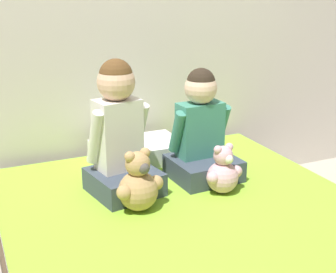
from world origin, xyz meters
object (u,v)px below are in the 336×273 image
(pillow_at_headboard, at_px, (137,151))
(teddy_bear_held_by_right_child, at_px, (223,172))
(teddy_bear_held_by_left_child, at_px, (138,185))
(child_on_left, at_px, (119,134))
(bed, at_px, (194,248))
(child_on_right, at_px, (202,133))

(pillow_at_headboard, bearing_deg, teddy_bear_held_by_right_child, -68.47)
(teddy_bear_held_by_left_child, bearing_deg, child_on_left, 77.76)
(teddy_bear_held_by_left_child, distance_m, teddy_bear_held_by_right_child, 0.45)
(teddy_bear_held_by_left_child, height_order, teddy_bear_held_by_right_child, teddy_bear_held_by_left_child)
(child_on_left, height_order, teddy_bear_held_by_left_child, child_on_left)
(bed, bearing_deg, child_on_right, 58.52)
(child_on_left, height_order, teddy_bear_held_by_right_child, child_on_left)
(child_on_left, xyz_separation_m, pillow_at_headboard, (0.22, 0.36, -0.24))
(teddy_bear_held_by_left_child, xyz_separation_m, teddy_bear_held_by_right_child, (0.45, 0.00, -0.02))
(bed, xyz_separation_m, teddy_bear_held_by_right_child, (0.23, 0.15, 0.29))
(bed, relative_size, teddy_bear_held_by_left_child, 6.36)
(bed, relative_size, child_on_left, 2.81)
(child_on_left, relative_size, teddy_bear_held_by_left_child, 2.26)
(teddy_bear_held_by_right_child, height_order, pillow_at_headboard, teddy_bear_held_by_right_child)
(child_on_right, distance_m, teddy_bear_held_by_right_child, 0.27)
(teddy_bear_held_by_left_child, height_order, pillow_at_headboard, teddy_bear_held_by_left_child)
(child_on_left, bearing_deg, teddy_bear_held_by_left_child, -98.74)
(teddy_bear_held_by_left_child, relative_size, pillow_at_headboard, 0.58)
(teddy_bear_held_by_right_child, bearing_deg, teddy_bear_held_by_left_child, 171.76)
(child_on_left, xyz_separation_m, teddy_bear_held_by_left_child, (0.01, -0.23, -0.17))
(bed, relative_size, child_on_right, 3.18)
(child_on_right, xyz_separation_m, pillow_at_headboard, (-0.23, 0.36, -0.19))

